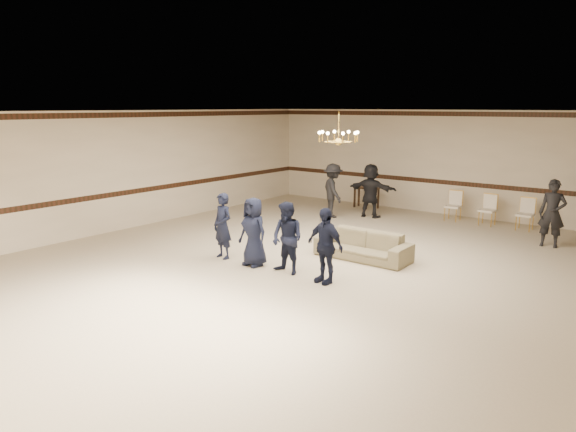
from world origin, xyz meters
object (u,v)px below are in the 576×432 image
at_px(chandelier, 339,127).
at_px(boy_b, 253,232).
at_px(adult_left, 333,191).
at_px(boy_c, 287,238).
at_px(boy_d, 325,245).
at_px(console_table, 366,198).
at_px(banquet_chair_left, 453,206).
at_px(adult_mid, 371,191).
at_px(banquet_chair_right, 525,215).
at_px(banquet_chair_mid, 488,210).
at_px(settee, 363,245).
at_px(boy_a, 223,226).
at_px(adult_right, 552,213).

bearing_deg(chandelier, boy_b, -119.03).
bearing_deg(adult_left, chandelier, 162.01).
bearing_deg(boy_c, boy_d, 5.85).
height_order(boy_b, console_table, boy_b).
distance_m(boy_b, console_table, 7.26).
height_order(adult_left, banquet_chair_left, adult_left).
xyz_separation_m(adult_mid, banquet_chair_right, (4.17, 1.03, -0.38)).
xyz_separation_m(banquet_chair_right, console_table, (-5.00, 0.20, -0.09)).
xyz_separation_m(adult_mid, banquet_chair_mid, (3.17, 1.03, -0.38)).
bearing_deg(adult_mid, banquet_chair_left, -159.05).
height_order(boy_d, settee, boy_d).
height_order(boy_c, console_table, boy_c).
distance_m(adult_left, adult_mid, 1.14).
relative_size(chandelier, settee, 0.45).
relative_size(chandelier, adult_mid, 0.58).
height_order(banquet_chair_mid, banquet_chair_right, same).
distance_m(boy_d, adult_left, 6.10).
relative_size(banquet_chair_mid, banquet_chair_right, 1.00).
bearing_deg(banquet_chair_mid, console_table, -179.11).
bearing_deg(banquet_chair_left, adult_left, -155.35).
distance_m(boy_a, console_table, 7.15).
bearing_deg(boy_d, adult_right, 72.61).
xyz_separation_m(boy_d, console_table, (-3.13, 7.12, -0.38)).
bearing_deg(banquet_chair_left, settee, -95.74).
xyz_separation_m(settee, adult_mid, (-2.08, 4.06, 0.51)).
relative_size(boy_c, console_table, 1.77).
relative_size(chandelier, adult_left, 0.58).
bearing_deg(banquet_chair_mid, boy_c, -100.63).
bearing_deg(adult_right, chandelier, -138.10).
relative_size(boy_b, boy_d, 1.00).
relative_size(adult_left, banquet_chair_right, 1.87).
bearing_deg(chandelier, adult_mid, 109.28).
distance_m(boy_b, banquet_chair_mid, 7.43).
relative_size(adult_right, banquet_chair_mid, 1.87).
bearing_deg(adult_left, boy_b, 142.85).
distance_m(boy_c, boy_d, 0.90).
height_order(adult_mid, adult_right, same).
relative_size(boy_d, console_table, 1.77).
bearing_deg(adult_right, boy_a, -139.10).
relative_size(chandelier, boy_c, 0.64).
xyz_separation_m(boy_b, banquet_chair_mid, (2.67, 6.92, -0.29)).
bearing_deg(adult_left, adult_mid, -104.33).
height_order(boy_a, adult_right, adult_right).
relative_size(boy_b, boy_c, 1.00).
height_order(boy_c, banquet_chair_right, boy_c).
relative_size(boy_b, adult_left, 0.90).
bearing_deg(adult_mid, settee, 112.78).
bearing_deg(adult_right, boy_d, -121.08).
height_order(chandelier, boy_c, chandelier).
distance_m(boy_b, banquet_chair_right, 7.84).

